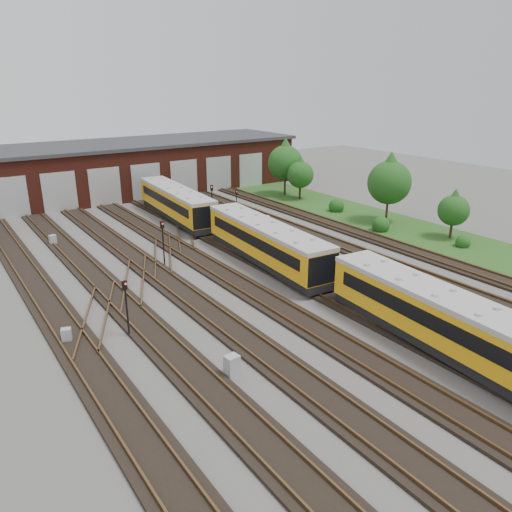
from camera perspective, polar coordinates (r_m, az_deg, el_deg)
ground at (r=32.55m, az=6.32°, el=-5.72°), size 120.00×120.00×0.00m
track_network at (r=32.81m, az=5.43°, el=-5.27°), size 30.40×70.00×0.33m
maintenance_shed at (r=65.95m, az=-16.96°, el=9.46°), size 51.00×12.50×6.35m
grass_verge at (r=51.97m, az=15.22°, el=3.46°), size 8.00×55.00×0.05m
metro_train at (r=38.79m, az=1.14°, el=1.61°), size 3.74×46.82×3.03m
signal_mast_0 at (r=28.75m, az=-14.62°, el=-5.06°), size 0.29×0.28×3.41m
signal_mast_1 at (r=38.95m, az=-10.59°, el=2.04°), size 0.29×0.27×3.65m
signal_mast_2 at (r=50.74m, az=-5.05°, el=6.52°), size 0.33×0.31×3.86m
signal_mast_3 at (r=52.83m, az=-2.24°, el=6.40°), size 0.24×0.23×2.86m
relay_cabinet_0 at (r=29.85m, az=-20.83°, el=-8.51°), size 0.64×0.58×0.87m
relay_cabinet_1 at (r=47.42m, az=-22.19°, el=1.69°), size 0.60×0.52×0.92m
relay_cabinet_2 at (r=25.07m, az=-2.75°, el=-12.44°), size 0.73×0.63×1.12m
relay_cabinet_3 at (r=42.25m, az=0.56°, el=1.23°), size 0.75×0.67×1.10m
relay_cabinet_4 at (r=49.57m, az=1.13°, el=4.01°), size 0.79×0.73×1.08m
tree_0 at (r=62.72m, az=3.37°, el=11.05°), size 4.30×4.30×7.13m
tree_1 at (r=60.72m, az=5.10°, el=9.60°), size 3.20×3.20×5.31m
tree_2 at (r=51.93m, az=15.04°, el=8.68°), size 4.34×4.34×7.18m
tree_3 at (r=48.57m, az=21.70°, el=5.26°), size 2.80×2.80×4.64m
bush_0 at (r=46.94m, az=22.61°, el=1.69°), size 1.27×1.27×1.27m
bush_1 at (r=49.40m, az=14.10°, el=3.72°), size 1.69×1.69×1.69m
bush_2 at (r=55.93m, az=9.19°, el=5.89°), size 1.70×1.70×1.70m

